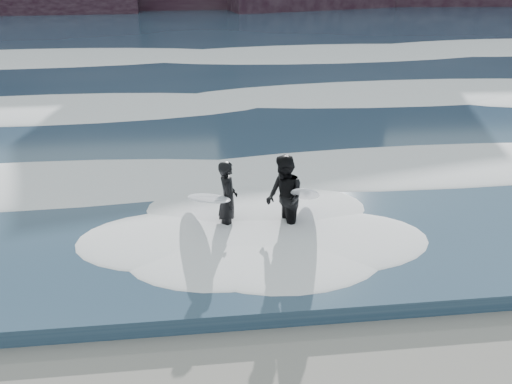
% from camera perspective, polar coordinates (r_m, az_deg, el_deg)
% --- Properties ---
extents(sea, '(90.00, 52.00, 0.30)m').
position_cam_1_polar(sea, '(34.90, -6.13, 13.07)').
color(sea, '#273E55').
rests_on(sea, ground).
extents(foam_near, '(60.00, 3.20, 0.20)m').
position_cam_1_polar(foam_near, '(15.45, -4.09, 1.73)').
color(foam_near, white).
rests_on(foam_near, sea).
extents(foam_mid, '(60.00, 4.00, 0.24)m').
position_cam_1_polar(foam_mid, '(22.12, -5.20, 8.22)').
color(foam_mid, white).
rests_on(foam_mid, sea).
extents(foam_far, '(60.00, 4.80, 0.30)m').
position_cam_1_polar(foam_far, '(30.91, -5.94, 12.40)').
color(foam_far, white).
rests_on(foam_far, sea).
extents(surfer_left, '(1.17, 2.13, 1.63)m').
position_cam_1_polar(surfer_left, '(12.87, -2.98, -0.64)').
color(surfer_left, black).
rests_on(surfer_left, ground).
extents(surfer_right, '(1.36, 2.05, 1.77)m').
position_cam_1_polar(surfer_right, '(12.75, 2.76, -0.52)').
color(surfer_right, black).
rests_on(surfer_right, ground).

